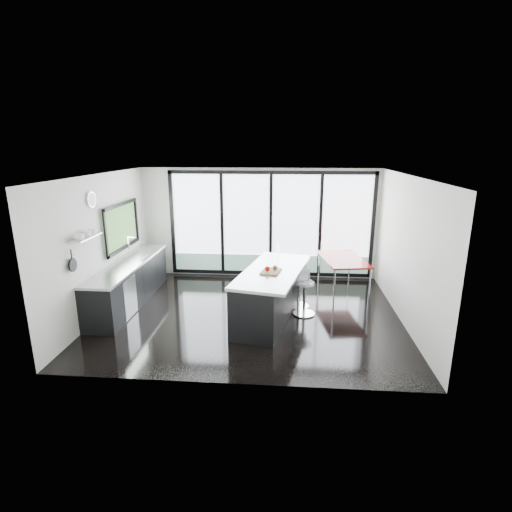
# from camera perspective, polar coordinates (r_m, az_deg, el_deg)

# --- Properties ---
(floor) EXTENTS (6.00, 5.00, 0.00)m
(floor) POSITION_cam_1_polar(r_m,az_deg,el_deg) (8.28, -0.87, -8.24)
(floor) COLOR black
(floor) RESTS_ON ground
(ceiling) EXTENTS (6.00, 5.00, 0.00)m
(ceiling) POSITION_cam_1_polar(r_m,az_deg,el_deg) (7.59, -0.96, 11.49)
(ceiling) COLOR white
(ceiling) RESTS_ON wall_back
(wall_back) EXTENTS (6.00, 0.09, 2.80)m
(wall_back) POSITION_cam_1_polar(r_m,az_deg,el_deg) (10.22, 1.96, 3.88)
(wall_back) COLOR beige
(wall_back) RESTS_ON ground
(wall_front) EXTENTS (6.00, 0.00, 2.80)m
(wall_front) POSITION_cam_1_polar(r_m,az_deg,el_deg) (5.45, -3.48, -5.32)
(wall_front) COLOR beige
(wall_front) RESTS_ON ground
(wall_left) EXTENTS (0.26, 5.00, 2.80)m
(wall_left) POSITION_cam_1_polar(r_m,az_deg,el_deg) (8.83, -20.35, 2.97)
(wall_left) COLOR beige
(wall_left) RESTS_ON ground
(wall_right) EXTENTS (0.00, 5.00, 2.80)m
(wall_right) POSITION_cam_1_polar(r_m,az_deg,el_deg) (8.10, 20.72, 0.69)
(wall_right) COLOR beige
(wall_right) RESTS_ON ground
(counter_cabinets) EXTENTS (0.69, 3.24, 1.36)m
(counter_cabinets) POSITION_cam_1_polar(r_m,az_deg,el_deg) (9.10, -17.65, -3.61)
(counter_cabinets) COLOR black
(counter_cabinets) RESTS_ON floor
(island) EXTENTS (1.54, 2.65, 1.32)m
(island) POSITION_cam_1_polar(r_m,az_deg,el_deg) (7.92, 1.84, -5.34)
(island) COLOR black
(island) RESTS_ON floor
(bar_stool_near) EXTENTS (0.57, 0.57, 0.71)m
(bar_stool_near) POSITION_cam_1_polar(r_m,az_deg,el_deg) (8.17, 6.90, -5.99)
(bar_stool_near) COLOR silver
(bar_stool_near) RESTS_ON floor
(bar_stool_far) EXTENTS (0.49, 0.49, 0.71)m
(bar_stool_far) POSITION_cam_1_polar(r_m,az_deg,el_deg) (8.53, 6.15, -5.02)
(bar_stool_far) COLOR silver
(bar_stool_far) RESTS_ON floor
(red_table) EXTENTS (1.11, 1.66, 0.82)m
(red_table) POSITION_cam_1_polar(r_m,az_deg,el_deg) (9.52, 12.25, -2.71)
(red_table) COLOR maroon
(red_table) RESTS_ON floor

